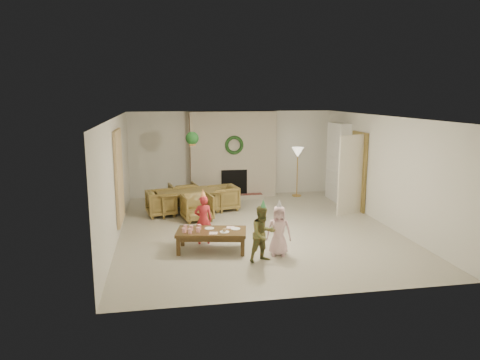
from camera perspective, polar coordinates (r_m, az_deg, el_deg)
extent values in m
plane|color=#B7B29E|center=(10.05, 2.09, -6.26)|extent=(7.00, 7.00, 0.00)
plane|color=white|center=(9.61, 2.20, 8.13)|extent=(7.00, 7.00, 0.00)
plane|color=silver|center=(13.16, -1.05, 3.42)|extent=(7.00, 0.00, 7.00)
plane|color=silver|center=(6.46, 8.66, -4.64)|extent=(7.00, 0.00, 7.00)
plane|color=silver|center=(9.59, -15.66, 0.20)|extent=(0.00, 7.00, 7.00)
plane|color=silver|center=(10.78, 17.94, 1.22)|extent=(0.00, 7.00, 7.00)
cube|color=#5B2918|center=(12.96, -0.91, 3.31)|extent=(2.50, 0.40, 2.50)
cube|color=maroon|center=(12.84, -0.65, -2.17)|extent=(1.60, 0.30, 0.12)
cube|color=black|center=(12.92, -0.77, -0.31)|extent=(0.75, 0.12, 0.75)
torus|color=#163B16|center=(12.70, -0.75, 4.52)|extent=(0.54, 0.10, 0.54)
cylinder|color=gold|center=(13.32, 7.31, -1.98)|extent=(0.27, 0.27, 0.03)
cylinder|color=gold|center=(13.19, 7.38, 0.84)|extent=(0.03, 0.03, 1.31)
cone|color=beige|center=(13.09, 7.45, 3.56)|extent=(0.35, 0.35, 0.29)
cube|color=white|center=(12.79, 12.49, 2.27)|extent=(0.30, 1.00, 2.20)
cube|color=white|center=(12.90, 12.29, -0.58)|extent=(0.30, 0.92, 0.03)
cube|color=white|center=(12.83, 12.36, 1.17)|extent=(0.30, 0.92, 0.03)
cube|color=white|center=(12.77, 12.43, 2.94)|extent=(0.30, 0.92, 0.03)
cube|color=white|center=(12.72, 12.51, 4.72)|extent=(0.30, 0.92, 0.03)
cube|color=#AC1F32|center=(12.73, 12.48, -0.10)|extent=(0.20, 0.40, 0.24)
cube|color=#26608B|center=(12.84, 12.22, 1.82)|extent=(0.20, 0.44, 0.24)
cube|color=gold|center=(12.65, 12.55, 3.45)|extent=(0.20, 0.36, 0.22)
cube|color=olive|center=(11.86, 15.02, 1.10)|extent=(0.05, 0.86, 2.04)
cube|color=beige|center=(11.37, 14.08, 0.62)|extent=(0.77, 0.32, 2.00)
cube|color=beige|center=(9.79, -15.32, 0.42)|extent=(0.06, 1.20, 2.00)
imported|color=olive|center=(11.34, -6.49, -2.80)|extent=(1.79, 1.21, 0.58)
imported|color=olive|center=(10.66, -5.53, -3.52)|extent=(0.80, 0.82, 0.64)
imported|color=olive|center=(12.02, -7.34, -1.89)|extent=(0.80, 0.82, 0.64)
imported|color=olive|center=(11.19, -10.09, -2.94)|extent=(0.82, 0.80, 0.64)
imported|color=olive|center=(11.58, -2.15, -2.30)|extent=(0.82, 0.80, 0.64)
cylinder|color=tan|center=(10.94, -6.21, 6.57)|extent=(0.01, 0.01, 0.70)
cylinder|color=#AA6E37|center=(10.97, -6.17, 4.75)|extent=(0.16, 0.16, 0.12)
sphere|color=#18491C|center=(10.96, -6.18, 5.38)|extent=(0.32, 0.32, 0.32)
cube|color=#50381A|center=(8.58, -3.69, -6.68)|extent=(1.43, 0.90, 0.06)
cube|color=#50381A|center=(8.60, -3.69, -7.14)|extent=(1.31, 0.78, 0.08)
cube|color=#50381A|center=(8.46, -7.94, -8.49)|extent=(0.08, 0.08, 0.35)
cube|color=#50381A|center=(8.36, 0.34, -8.62)|extent=(0.08, 0.08, 0.35)
cube|color=#50381A|center=(8.96, -7.40, -7.34)|extent=(0.08, 0.08, 0.35)
cube|color=#50381A|center=(8.87, 0.38, -7.45)|extent=(0.08, 0.08, 0.35)
cylinder|color=white|center=(8.46, -7.25, -6.45)|extent=(0.08, 0.08, 0.09)
cylinder|color=white|center=(8.66, -7.06, -6.04)|extent=(0.08, 0.08, 0.09)
cylinder|color=white|center=(8.40, -6.47, -6.57)|extent=(0.08, 0.08, 0.09)
cylinder|color=white|center=(8.59, -6.29, -6.16)|extent=(0.08, 0.08, 0.09)
cylinder|color=white|center=(8.46, -5.43, -6.42)|extent=(0.08, 0.08, 0.09)
cylinder|color=white|center=(8.65, -5.28, -6.01)|extent=(0.08, 0.08, 0.09)
cylinder|color=white|center=(8.69, -3.97, -6.22)|extent=(0.22, 0.22, 0.01)
cylinder|color=white|center=(8.45, -2.02, -6.69)|extent=(0.22, 0.22, 0.01)
cylinder|color=white|center=(8.64, -0.58, -6.29)|extent=(0.22, 0.22, 0.01)
sphere|color=tan|center=(8.44, -2.02, -6.43)|extent=(0.08, 0.08, 0.07)
cube|color=#FFBCBB|center=(8.39, -3.45, -6.85)|extent=(0.18, 0.18, 0.01)
cube|color=#FFBCBB|center=(8.72, -1.24, -6.13)|extent=(0.18, 0.18, 0.01)
imported|color=red|center=(8.96, -4.75, -5.12)|extent=(0.36, 0.24, 1.00)
cone|color=#FFE954|center=(8.83, -4.81, -1.74)|extent=(0.17, 0.17, 0.19)
imported|color=brown|center=(8.00, 2.97, -6.95)|extent=(0.60, 0.53, 1.03)
cone|color=#4AAC61|center=(7.85, 3.01, -3.11)|extent=(0.12, 0.12, 0.17)
imported|color=#F9C7CF|center=(8.34, 5.02, -6.52)|extent=(0.53, 0.41, 0.95)
cone|color=silver|center=(8.20, 5.07, -3.10)|extent=(0.16, 0.16, 0.17)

